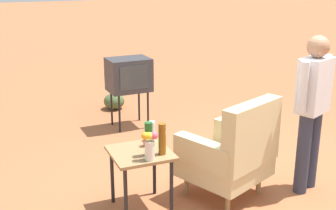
{
  "coord_description": "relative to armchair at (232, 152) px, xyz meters",
  "views": [
    {
      "loc": [
        2.33,
        3.52,
        2.25
      ],
      "look_at": [
        0.35,
        -1.23,
        0.65
      ],
      "focal_mm": 46.85,
      "sensor_mm": 36.0,
      "label": 1
    }
  ],
  "objects": [
    {
      "name": "tv_on_stand",
      "position": [
        0.29,
        -2.43,
        0.28
      ],
      "size": [
        0.62,
        0.47,
        1.03
      ],
      "color": "black",
      "rests_on": "ground"
    },
    {
      "name": "flower_vase",
      "position": [
        0.9,
        0.07,
        0.25
      ],
      "size": [
        0.14,
        0.09,
        0.27
      ],
      "color": "silver",
      "rests_on": "side_table"
    },
    {
      "name": "bottle_tall_amber",
      "position": [
        0.75,
        -0.01,
        0.26
      ],
      "size": [
        0.07,
        0.07,
        0.3
      ],
      "primitive_type": "cylinder",
      "color": "brown",
      "rests_on": "side_table"
    },
    {
      "name": "bottle_short_clear",
      "position": [
        0.72,
        -0.37,
        0.21
      ],
      "size": [
        0.06,
        0.06,
        0.2
      ],
      "primitive_type": "cylinder",
      "color": "silver",
      "rests_on": "side_table"
    },
    {
      "name": "bottle_wine_green",
      "position": [
        0.87,
        -0.03,
        0.27
      ],
      "size": [
        0.07,
        0.07,
        0.32
      ],
      "primitive_type": "cylinder",
      "color": "#1E5623",
      "rests_on": "side_table"
    },
    {
      "name": "armchair",
      "position": [
        0.0,
        0.0,
        0.0
      ],
      "size": [
        1.0,
        1.01,
        1.06
      ],
      "color": "#937047",
      "rests_on": "ground"
    },
    {
      "name": "ground_plane",
      "position": [
        -0.18,
        -0.04,
        -0.5
      ],
      "size": [
        60.0,
        60.0,
        0.0
      ],
      "primitive_type": "plane",
      "color": "#A05B38"
    },
    {
      "name": "shrub_far",
      "position": [
        0.28,
        -3.35,
        -0.36
      ],
      "size": [
        0.35,
        0.35,
        0.27
      ],
      "primitive_type": "ellipsoid",
      "color": "#475B33",
      "rests_on": "ground"
    },
    {
      "name": "soda_can_red",
      "position": [
        0.82,
        -0.24,
        0.17
      ],
      "size": [
        0.07,
        0.07,
        0.12
      ],
      "primitive_type": "cylinder",
      "color": "red",
      "rests_on": "side_table"
    },
    {
      "name": "side_table",
      "position": [
        0.92,
        -0.14,
        0.02
      ],
      "size": [
        0.56,
        0.56,
        0.6
      ],
      "color": "black",
      "rests_on": "ground"
    },
    {
      "name": "person_standing",
      "position": [
        -0.83,
        0.15,
        0.44
      ],
      "size": [
        0.53,
        0.35,
        1.64
      ],
      "color": "#2D3347",
      "rests_on": "ground"
    }
  ]
}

